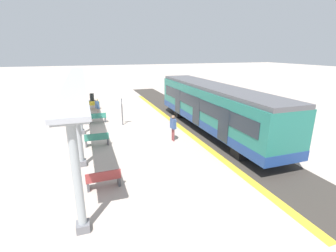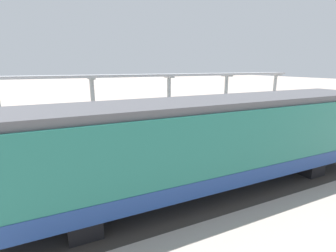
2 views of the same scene
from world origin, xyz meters
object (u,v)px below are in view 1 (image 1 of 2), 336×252
passenger_by_the_benches (97,106)px  canopy_pillar_fifth (77,179)px  canopy_pillar_third (79,107)px  passenger_waiting_near_edge (173,125)px  train_near_carriage (212,108)px  bench_extra_slot (92,105)px  bench_mid_platform (97,118)px  platform_info_sign (122,109)px  canopy_pillar_fourth (78,130)px  bench_near_end (97,139)px  trash_bin (92,98)px  bench_far_end (104,179)px  canopy_pillar_second (79,95)px  canopy_pillar_nearest (79,87)px

passenger_by_the_benches → canopy_pillar_fifth: bearing=84.4°
canopy_pillar_third → passenger_waiting_near_edge: canopy_pillar_third is taller
train_near_carriage → bench_extra_slot: train_near_carriage is taller
bench_mid_platform → passenger_waiting_near_edge: size_ratio=0.85×
platform_info_sign → canopy_pillar_fourth: bearing=64.3°
bench_near_end → trash_bin: (-0.32, -14.77, 0.04)m
canopy_pillar_third → bench_mid_platform: 3.22m
train_near_carriage → bench_near_end: (8.31, 0.23, -1.39)m
bench_extra_slot → platform_info_sign: 7.09m
canopy_pillar_fourth → passenger_by_the_benches: canopy_pillar_fourth is taller
trash_bin → bench_far_end: bearing=89.0°
canopy_pillar_second → canopy_pillar_third: 5.21m
canopy_pillar_nearest → canopy_pillar_fourth: bearing=90.0°
canopy_pillar_fourth → passenger_waiting_near_edge: bearing=-161.6°
canopy_pillar_second → bench_far_end: canopy_pillar_second is taller
train_near_carriage → bench_extra_slot: (8.14, -10.47, -1.39)m
train_near_carriage → canopy_pillar_fourth: (9.25, 2.88, 0.14)m
bench_mid_platform → platform_info_sign: (-1.93, 1.35, 0.89)m
canopy_pillar_fourth → canopy_pillar_fifth: (0.00, 5.16, 0.00)m
canopy_pillar_nearest → bench_far_end: bearing=92.7°
canopy_pillar_nearest → trash_bin: canopy_pillar_nearest is taller
canopy_pillar_third → bench_mid_platform: (-1.26, -2.53, -1.53)m
trash_bin → train_near_carriage: bearing=118.8°
canopy_pillar_second → bench_near_end: 8.20m
canopy_pillar_nearest → canopy_pillar_second: (0.00, 5.52, 0.00)m
canopy_pillar_nearest → bench_far_end: (-0.90, 18.83, -1.53)m
passenger_waiting_near_edge → passenger_by_the_benches: (4.39, -7.67, 0.00)m
canopy_pillar_third → canopy_pillar_fifth: same height
canopy_pillar_third → bench_mid_platform: size_ratio=2.59×
canopy_pillar_second → passenger_waiting_near_edge: (-5.84, 8.72, -0.86)m
canopy_pillar_fourth → bench_far_end: size_ratio=2.57×
canopy_pillar_second → bench_far_end: 13.43m
canopy_pillar_second → bench_extra_slot: size_ratio=2.58×
bench_mid_platform → canopy_pillar_second: bearing=-64.8°
canopy_pillar_fourth → platform_info_sign: 7.39m
trash_bin → canopy_pillar_second: bearing=79.5°
bench_extra_slot → canopy_pillar_fifth: bearing=86.6°
canopy_pillar_second → bench_extra_slot: canopy_pillar_second is taller
canopy_pillar_fourth → train_near_carriage: bearing=-162.7°
bench_far_end → trash_bin: trash_bin is taller
canopy_pillar_third → canopy_pillar_fifth: (0.00, 10.61, 0.00)m
passenger_waiting_near_edge → bench_extra_slot: bearing=-67.5°
passenger_by_the_benches → bench_near_end: bearing=85.8°
bench_mid_platform → passenger_waiting_near_edge: bearing=127.1°
canopy_pillar_nearest → canopy_pillar_fifth: same height
canopy_pillar_fourth → passenger_by_the_benches: 9.76m
canopy_pillar_nearest → canopy_pillar_second: bearing=90.0°
bench_extra_slot → canopy_pillar_second: bearing=67.7°
train_near_carriage → canopy_pillar_second: bearing=-40.1°
canopy_pillar_second → passenger_waiting_near_edge: bearing=123.8°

